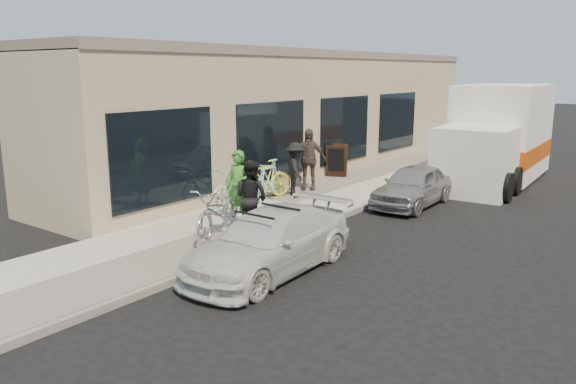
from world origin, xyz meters
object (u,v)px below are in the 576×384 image
Objects in this scene: tandem_bike at (219,212)px; woman_rider at (238,188)px; sedan_white at (270,242)px; moving_truck at (497,139)px; sedan_silver at (413,186)px; cruiser_bike_b at (241,188)px; bystander_b at (308,159)px; man_standing at (251,197)px; cruiser_bike_a at (269,180)px; sandwich_board at (337,160)px; bike_rack at (267,180)px; bystander_a at (295,169)px; cruiser_bike_c at (264,180)px.

tandem_bike is 1.22× the size of woman_rider.
sedan_white is 11.20m from moving_truck.
sedan_silver is at bearing 59.54° from woman_rider.
sedan_white is 2.02m from tandem_bike.
bystander_b is (0.12, 2.82, 0.39)m from cruiser_bike_b.
man_standing is 0.91× the size of cruiser_bike_a.
sandwich_board is at bearing 151.97° from sedan_silver.
bike_rack is 5.41m from sedan_white.
man_standing reaches higher than sedan_silver.
cruiser_bike_a is at bearing -121.69° from moving_truck.
sandwich_board is 3.91m from sedan_silver.
bike_rack is 0.41× the size of cruiser_bike_b.
bystander_b is at bearing -70.31° from man_standing.
bystander_a reaches higher than sandwich_board.
sedan_white is 0.60× the size of moving_truck.
sedan_silver is 0.50× the size of moving_truck.
bike_rack is 0.12× the size of moving_truck.
bystander_a reaches higher than sedan_white.
woman_rider is at bearing 143.29° from bystander_a.
sedan_silver is 3.23m from bystander_a.
bystander_a is (0.43, 0.86, 0.22)m from cruiser_bike_c.
sedan_silver is 2.16× the size of bystander_a.
sedan_silver reaches higher than bike_rack.
moving_truck is (0.56, 11.15, 0.83)m from sedan_white.
sedan_white is (3.46, -4.16, -0.07)m from bike_rack.
bike_rack is 0.17m from cruiser_bike_c.
bystander_a is (0.46, 0.70, 0.26)m from bike_rack.
cruiser_bike_b is (-3.19, -3.34, 0.11)m from sedan_silver.
sandwich_board is at bearing 81.86° from tandem_bike.
tandem_bike reaches higher than sedan_white.
bike_rack is 0.47× the size of woman_rider.
tandem_bike is at bearing -109.35° from sedan_silver.
bystander_a is at bearing -122.93° from moving_truck.
sedan_white is 2.42× the size of man_standing.
cruiser_bike_c is (-3.98, -7.15, -0.71)m from moving_truck.
woman_rider is at bearing -115.95° from sedan_silver.
bystander_b is (-3.73, -5.42, -0.34)m from moving_truck.
moving_truck is 3.62× the size of bystander_b.
tandem_bike is (-2.46, -10.49, -0.69)m from moving_truck.
tandem_bike is at bearing -66.02° from bike_rack.
man_standing is at bearing -69.05° from cruiser_bike_a.
cruiser_bike_a is (-3.26, 4.05, 0.13)m from sedan_white.
bystander_a is at bearing -156.07° from sedan_silver.
bike_rack is 0.76× the size of sandwich_board.
woman_rider is 0.96× the size of cruiser_bike_a.
cruiser_bike_b is at bearing -118.42° from moving_truck.
sandwich_board reaches higher than sedan_white.
man_standing is at bearing -34.87° from woman_rider.
bike_rack is 0.53× the size of bystander_a.
cruiser_bike_b is at bearing -123.29° from bystander_b.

